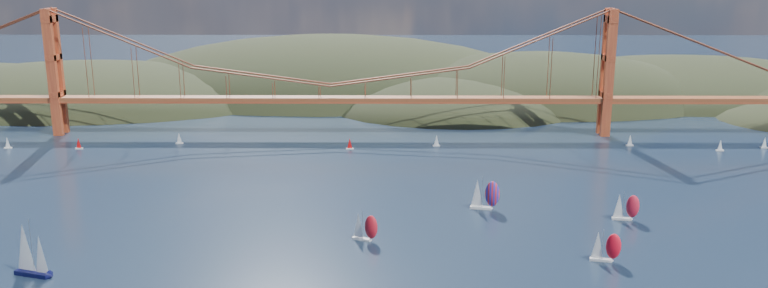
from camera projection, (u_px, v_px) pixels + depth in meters
headlands at (423, 115)px, 429.36m from camera, size 725.00×225.00×96.00m
bridge at (326, 62)px, 323.38m from camera, size 552.00×12.00×55.00m
sloop_navy at (29, 250)px, 184.04m from camera, size 10.08×7.03×14.90m
racer_0 at (364, 227)px, 207.27m from camera, size 7.73×5.23×8.65m
racer_1 at (605, 246)px, 193.18m from camera, size 7.84×4.29×8.79m
racer_2 at (625, 207)px, 223.36m from camera, size 7.90×3.72×8.91m
racer_rwb at (484, 194)px, 232.68m from camera, size 9.29×4.73×10.44m
distant_boat_1 at (7, 143)px, 306.29m from camera, size 3.00×2.00×4.70m
distant_boat_2 at (79, 143)px, 305.36m from camera, size 3.00×2.00×4.70m
distant_boat_3 at (179, 138)px, 313.93m from camera, size 3.00×2.00×4.70m
distant_boat_4 at (630, 140)px, 310.48m from camera, size 3.00×2.00×4.70m
distant_boat_5 at (720, 145)px, 302.27m from camera, size 3.00×2.00×4.70m
distant_boat_6 at (765, 142)px, 306.83m from camera, size 3.00×2.00×4.70m
distant_boat_8 at (437, 141)px, 309.83m from camera, size 3.00×2.00×4.70m
distant_boat_9 at (350, 144)px, 304.88m from camera, size 3.00×2.00×4.70m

